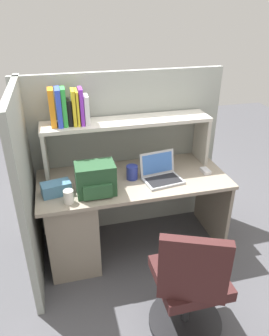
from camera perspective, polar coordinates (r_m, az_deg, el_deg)
The scene contains 13 objects.
ground_plane at distance 3.13m, azimuth -0.23°, elevation -13.53°, with size 8.00×8.00×0.00m, color #4C4C51.
desk at distance 2.83m, azimuth -8.01°, elevation -8.49°, with size 1.60×0.70×0.73m.
cubicle_partition_rear at distance 3.01m, azimuth -2.01°, elevation 2.40°, with size 1.84×0.05×1.55m, color #939991.
cubicle_partition_left at distance 2.59m, azimuth -18.56°, elevation -3.61°, with size 0.05×1.06×1.55m, color #939991.
overhead_hutch at distance 2.73m, azimuth -1.30°, elevation 6.68°, with size 1.44×0.28×0.45m.
reference_books_on_shelf at distance 2.60m, azimuth -11.82°, elevation 10.52°, with size 0.30×0.17×0.30m.
laptop at distance 2.67m, azimuth 4.73°, elevation -1.07°, with size 0.34×0.29×0.22m.
backpack at distance 2.46m, azimuth -6.98°, elevation -2.04°, with size 0.30×0.23×0.25m.
computer_mouse at distance 2.85m, azimuth 12.59°, elevation -0.49°, with size 0.06×0.10×0.03m, color silver.
paper_cup at distance 2.41m, azimuth -11.71°, elevation -5.04°, with size 0.08×0.08×0.10m, color white.
tissue_box at distance 2.53m, azimuth -13.87°, elevation -3.58°, with size 0.22×0.12×0.10m, color teal.
snack_canister at distance 2.67m, azimuth -0.45°, elevation -0.79°, with size 0.10×0.10×0.12m, color navy.
office_chair at distance 2.24m, azimuth 9.72°, elevation -20.73°, with size 0.53×0.55×0.93m.
Camera 1 is at (-0.57, -2.29, 2.05)m, focal length 34.00 mm.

